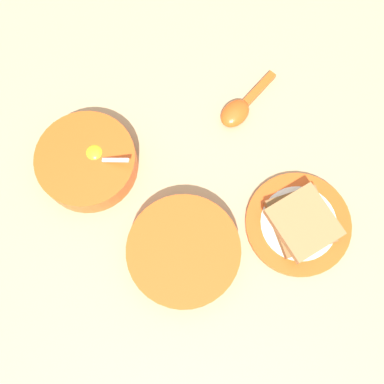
{
  "coord_description": "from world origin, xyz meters",
  "views": [
    {
      "loc": [
        0.17,
        -0.07,
        0.8
      ],
      "look_at": [
        -0.01,
        0.04,
        0.02
      ],
      "focal_mm": 42.0,
      "sensor_mm": 36.0,
      "label": 1
    }
  ],
  "objects_px": {
    "toast_sandwich": "(302,222)",
    "soup_spoon": "(239,109)",
    "congee_bowl": "(184,252)",
    "egg_bowl": "(87,162)",
    "toast_plate": "(298,224)"
  },
  "relations": [
    {
      "from": "soup_spoon",
      "to": "congee_bowl",
      "type": "xyz_separation_m",
      "value": [
        0.18,
        -0.23,
        0.01
      ]
    },
    {
      "from": "toast_plate",
      "to": "soup_spoon",
      "type": "height_order",
      "value": "soup_spoon"
    },
    {
      "from": "soup_spoon",
      "to": "congee_bowl",
      "type": "distance_m",
      "value": 0.29
    },
    {
      "from": "toast_plate",
      "to": "congee_bowl",
      "type": "bearing_deg",
      "value": -106.2
    },
    {
      "from": "toast_plate",
      "to": "congee_bowl",
      "type": "distance_m",
      "value": 0.21
    },
    {
      "from": "egg_bowl",
      "to": "toast_plate",
      "type": "height_order",
      "value": "egg_bowl"
    },
    {
      "from": "toast_sandwich",
      "to": "congee_bowl",
      "type": "height_order",
      "value": "toast_sandwich"
    },
    {
      "from": "egg_bowl",
      "to": "toast_plate",
      "type": "xyz_separation_m",
      "value": [
        0.29,
        0.27,
        -0.02
      ]
    },
    {
      "from": "egg_bowl",
      "to": "toast_plate",
      "type": "distance_m",
      "value": 0.4
    },
    {
      "from": "egg_bowl",
      "to": "toast_sandwich",
      "type": "distance_m",
      "value": 0.4
    },
    {
      "from": "egg_bowl",
      "to": "soup_spoon",
      "type": "bearing_deg",
      "value": 80.9
    },
    {
      "from": "toast_sandwich",
      "to": "soup_spoon",
      "type": "bearing_deg",
      "value": 173.64
    },
    {
      "from": "egg_bowl",
      "to": "soup_spoon",
      "type": "distance_m",
      "value": 0.3
    },
    {
      "from": "egg_bowl",
      "to": "toast_plate",
      "type": "bearing_deg",
      "value": 43.05
    },
    {
      "from": "soup_spoon",
      "to": "toast_plate",
      "type": "bearing_deg",
      "value": -6.38
    }
  ]
}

